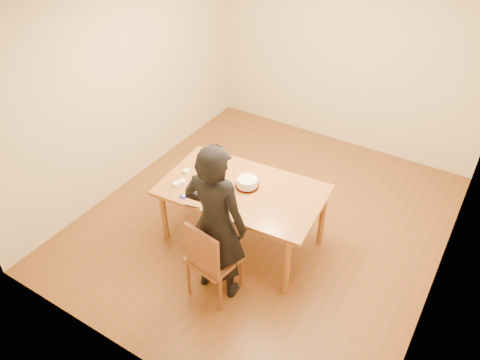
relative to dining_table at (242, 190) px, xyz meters
The scene contains 16 objects.
room_shell 1.00m from the dining_table, 85.22° to the left, with size 4.00×4.50×2.70m.
dining_table is the anchor object (origin of this frame).
dining_chair 0.84m from the dining_table, 79.05° to the right, with size 0.45×0.45×0.04m, color brown.
cake_plate 0.07m from the dining_table, 68.54° to the left, with size 0.26×0.26×0.02m, color red.
cake 0.10m from the dining_table, 68.54° to the left, with size 0.23×0.23×0.07m, color white.
frosting_dome 0.14m from the dining_table, 68.54° to the left, with size 0.23×0.23×0.03m, color white.
frosting_tub 0.40m from the dining_table, 100.66° to the right, with size 0.08×0.08×0.07m, color white.
frosting_lid 0.64m from the dining_table, 135.77° to the right, with size 0.09×0.09×0.01m, color #1C1796.
frosting_dollop 0.64m from the dining_table, 135.77° to the right, with size 0.04×0.04×0.02m, color white.
ramekin_green 0.72m from the dining_table, 152.51° to the right, with size 0.08×0.08×0.04m, color white.
ramekin_yellow 0.69m from the dining_table, behind, with size 0.08×0.08×0.04m, color white.
ramekin_multi 0.67m from the dining_table, 156.98° to the right, with size 0.08×0.08×0.04m, color white.
candy_box_pink 0.58m from the dining_table, 153.87° to the left, with size 0.13×0.06×0.02m, color #E4356E.
candy_box_green 0.59m from the dining_table, 153.73° to the left, with size 0.12×0.06×0.02m, color #29961B.
spatula 0.60m from the dining_table, 117.31° to the right, with size 0.17×0.02×0.01m, color black.
person 0.76m from the dining_table, 78.39° to the right, with size 0.64×0.42×1.75m, color black.
Camera 1 is at (2.02, -3.85, 3.84)m, focal length 35.00 mm.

